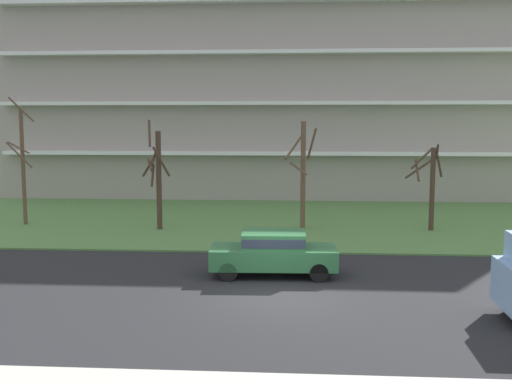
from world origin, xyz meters
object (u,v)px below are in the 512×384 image
Objects in this scene: tree_left at (158,176)px; tree_center at (303,172)px; tree_right at (430,183)px; sedan_green_center_right at (274,251)px; tree_far_left at (23,164)px.

tree_left reaches higher than tree_center.
tree_center reaches higher than tree_right.
tree_center is 9.36m from sedan_green_center_right.
tree_right is (6.26, -0.05, -0.49)m from tree_center.
tree_right is at bearing 3.05° from tree_left.
tree_left is 10.44m from sedan_green_center_right.
tree_far_left reaches higher than tree_center.
tree_center is 1.25× the size of tree_right.
tree_far_left is 20.71m from tree_right.
tree_far_left is 1.21× the size of tree_left.
tree_center is 1.22× the size of sedan_green_center_right.
tree_center is at bearing 179.56° from tree_right.
tree_right is (13.43, 0.72, -0.34)m from tree_left.
tree_right is 0.97× the size of sedan_green_center_right.
tree_left is 1.24× the size of sedan_green_center_right.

